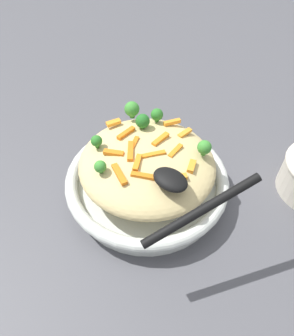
% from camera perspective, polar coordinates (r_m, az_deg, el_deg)
% --- Properties ---
extents(ground_plane, '(2.40, 2.40, 0.00)m').
position_cam_1_polar(ground_plane, '(0.58, 0.00, -4.24)').
color(ground_plane, '#4C4C51').
extents(serving_bowl, '(0.29, 0.29, 0.05)m').
position_cam_1_polar(serving_bowl, '(0.56, 0.00, -2.54)').
color(serving_bowl, silver).
rests_on(serving_bowl, ground_plane).
extents(pasta_mound, '(0.23, 0.23, 0.06)m').
position_cam_1_polar(pasta_mound, '(0.52, 0.00, 0.87)').
color(pasta_mound, '#D1BA7A').
rests_on(pasta_mound, serving_bowl).
extents(carrot_piece_0, '(0.04, 0.03, 0.01)m').
position_cam_1_polar(carrot_piece_0, '(0.47, -4.91, -1.29)').
color(carrot_piece_0, orange).
rests_on(carrot_piece_0, pasta_mound).
extents(carrot_piece_1, '(0.01, 0.04, 0.01)m').
position_cam_1_polar(carrot_piece_1, '(0.52, 2.80, 5.14)').
color(carrot_piece_1, orange).
rests_on(carrot_piece_1, pasta_mound).
extents(carrot_piece_2, '(0.02, 0.03, 0.01)m').
position_cam_1_polar(carrot_piece_2, '(0.56, -6.24, 8.35)').
color(carrot_piece_2, orange).
rests_on(carrot_piece_2, pasta_mound).
extents(carrot_piece_3, '(0.01, 0.03, 0.01)m').
position_cam_1_polar(carrot_piece_3, '(0.54, 7.03, 6.47)').
color(carrot_piece_3, orange).
rests_on(carrot_piece_3, pasta_mound).
extents(carrot_piece_4, '(0.01, 0.04, 0.01)m').
position_cam_1_polar(carrot_piece_4, '(0.53, -3.91, 6.47)').
color(carrot_piece_4, orange).
rests_on(carrot_piece_4, pasta_mound).
extents(carrot_piece_5, '(0.02, 0.03, 0.01)m').
position_cam_1_polar(carrot_piece_5, '(0.56, 4.67, 8.46)').
color(carrot_piece_5, orange).
rests_on(carrot_piece_5, pasta_mound).
extents(carrot_piece_6, '(0.02, 0.03, 0.01)m').
position_cam_1_polar(carrot_piece_6, '(0.48, -1.82, 1.00)').
color(carrot_piece_6, orange).
rests_on(carrot_piece_6, pasta_mound).
extents(carrot_piece_7, '(0.03, 0.04, 0.01)m').
position_cam_1_polar(carrot_piece_7, '(0.49, 1.02, 2.35)').
color(carrot_piece_7, orange).
rests_on(carrot_piece_7, pasta_mound).
extents(carrot_piece_8, '(0.02, 0.03, 0.01)m').
position_cam_1_polar(carrot_piece_8, '(0.51, -2.32, 4.66)').
color(carrot_piece_8, orange).
rests_on(carrot_piece_8, pasta_mound).
extents(carrot_piece_9, '(0.02, 0.03, 0.01)m').
position_cam_1_polar(carrot_piece_9, '(0.49, 8.27, 0.33)').
color(carrot_piece_9, orange).
rests_on(carrot_piece_9, pasta_mound).
extents(carrot_piece_10, '(0.03, 0.04, 0.01)m').
position_cam_1_polar(carrot_piece_10, '(0.50, -3.06, 3.10)').
color(carrot_piece_10, orange).
rests_on(carrot_piece_10, pasta_mound).
extents(carrot_piece_11, '(0.03, 0.02, 0.01)m').
position_cam_1_polar(carrot_piece_11, '(0.50, -6.21, 2.81)').
color(carrot_piece_11, orange).
rests_on(carrot_piece_11, pasta_mound).
extents(carrot_piece_12, '(0.01, 0.04, 0.01)m').
position_cam_1_polar(carrot_piece_12, '(0.50, 5.29, 3.17)').
color(carrot_piece_12, orange).
rests_on(carrot_piece_12, pasta_mound).
extents(carrot_piece_13, '(0.04, 0.03, 0.01)m').
position_cam_1_polar(carrot_piece_13, '(0.46, -0.38, -1.49)').
color(carrot_piece_13, orange).
rests_on(carrot_piece_13, pasta_mound).
extents(carrot_piece_14, '(0.03, 0.03, 0.01)m').
position_cam_1_polar(carrot_piece_14, '(0.47, 5.74, -1.76)').
color(carrot_piece_14, orange).
rests_on(carrot_piece_14, pasta_mound).
extents(broccoli_floret_0, '(0.03, 0.03, 0.03)m').
position_cam_1_polar(broccoli_floret_0, '(0.57, -2.81, 10.83)').
color(broccoli_floret_0, '#377928').
rests_on(broccoli_floret_0, pasta_mound).
extents(broccoli_floret_1, '(0.02, 0.02, 0.02)m').
position_cam_1_polar(broccoli_floret_1, '(0.47, -8.66, 0.24)').
color(broccoli_floret_1, '#377928').
rests_on(broccoli_floret_1, pasta_mound).
extents(broccoli_floret_2, '(0.02, 0.02, 0.02)m').
position_cam_1_polar(broccoli_floret_2, '(0.51, -9.34, 4.94)').
color(broccoli_floret_2, '#296820').
rests_on(broccoli_floret_2, pasta_mound).
extents(broccoli_floret_3, '(0.02, 0.02, 0.03)m').
position_cam_1_polar(broccoli_floret_3, '(0.56, 1.85, 9.83)').
color(broccoli_floret_3, '#296820').
rests_on(broccoli_floret_3, pasta_mound).
extents(broccoli_floret_4, '(0.03, 0.03, 0.03)m').
position_cam_1_polar(broccoli_floret_4, '(0.54, -0.81, 8.66)').
color(broccoli_floret_4, '#205B1C').
rests_on(broccoli_floret_4, pasta_mound).
extents(broccoli_floret_5, '(0.02, 0.02, 0.03)m').
position_cam_1_polar(broccoli_floret_5, '(0.50, 10.59, 3.75)').
color(broccoli_floret_5, '#377928').
rests_on(broccoli_floret_5, pasta_mound).
extents(serving_spoon, '(0.14, 0.15, 0.07)m').
position_cam_1_polar(serving_spoon, '(0.42, 6.26, -4.07)').
color(serving_spoon, black).
rests_on(serving_spoon, pasta_mound).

